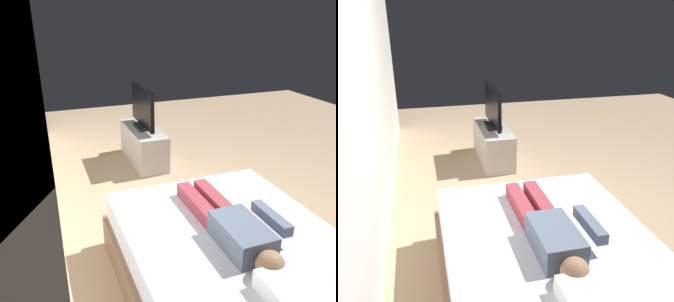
% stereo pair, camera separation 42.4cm
% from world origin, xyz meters
% --- Properties ---
extents(ground_plane, '(10.00, 10.00, 0.00)m').
position_xyz_m(ground_plane, '(0.00, 0.00, 0.00)').
color(ground_plane, tan).
extents(back_wall, '(6.40, 0.10, 2.80)m').
position_xyz_m(back_wall, '(0.40, 1.51, 1.40)').
color(back_wall, silver).
rests_on(back_wall, ground).
extents(bed, '(2.04, 1.57, 0.54)m').
position_xyz_m(bed, '(-1.03, 0.23, 0.26)').
color(bed, brown).
rests_on(bed, ground).
extents(pillow, '(0.48, 0.34, 0.12)m').
position_xyz_m(pillow, '(-1.73, 0.23, 0.60)').
color(pillow, white).
rests_on(pillow, bed).
extents(person, '(1.26, 0.46, 0.18)m').
position_xyz_m(person, '(-1.00, 0.24, 0.62)').
color(person, slate).
rests_on(person, bed).
extents(remote, '(0.15, 0.04, 0.02)m').
position_xyz_m(remote, '(-0.85, -0.16, 0.55)').
color(remote, black).
rests_on(remote, bed).
extents(tv_stand, '(1.10, 0.40, 0.50)m').
position_xyz_m(tv_stand, '(1.74, 0.08, 0.25)').
color(tv_stand, '#B7B2AD').
rests_on(tv_stand, ground).
extents(tv, '(0.88, 0.20, 0.59)m').
position_xyz_m(tv, '(1.74, 0.08, 0.78)').
color(tv, black).
rests_on(tv, tv_stand).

